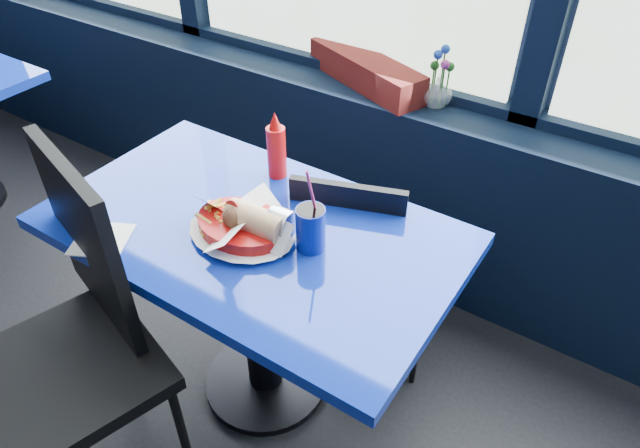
# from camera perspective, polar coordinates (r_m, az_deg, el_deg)

# --- Properties ---
(window_sill) EXTENTS (5.00, 0.26, 0.80)m
(window_sill) POSITION_cam_1_polar(r_m,az_deg,el_deg) (2.57, 0.66, 6.34)
(window_sill) COLOR black
(window_sill) RESTS_ON ground
(near_table) EXTENTS (1.20, 0.70, 0.75)m
(near_table) POSITION_cam_1_polar(r_m,az_deg,el_deg) (1.77, -6.45, -4.71)
(near_table) COLOR black
(near_table) RESTS_ON ground
(chair_near_front) EXTENTS (0.59, 0.59, 1.04)m
(chair_near_front) POSITION_cam_1_polar(r_m,az_deg,el_deg) (1.70, -23.23, -9.24)
(chair_near_front) COLOR black
(chair_near_front) RESTS_ON ground
(chair_near_back) EXTENTS (0.48, 0.48, 0.83)m
(chair_near_back) POSITION_cam_1_polar(r_m,az_deg,el_deg) (1.94, 4.90, -3.50)
(chair_near_back) COLOR black
(chair_near_back) RESTS_ON ground
(planter_box) EXTENTS (0.57, 0.34, 0.11)m
(planter_box) POSITION_cam_1_polar(r_m,az_deg,el_deg) (2.30, 4.60, 15.05)
(planter_box) COLOR maroon
(planter_box) RESTS_ON window_sill
(flower_vase) EXTENTS (0.13, 0.13, 0.23)m
(flower_vase) POSITION_cam_1_polar(r_m,az_deg,el_deg) (2.16, 11.74, 13.13)
(flower_vase) COLOR silver
(flower_vase) RESTS_ON window_sill
(food_basket) EXTENTS (0.35, 0.35, 0.10)m
(food_basket) POSITION_cam_1_polar(r_m,az_deg,el_deg) (1.59, -7.66, -0.08)
(food_basket) COLOR #B80E0C
(food_basket) RESTS_ON near_table
(ketchup_bottle) EXTENTS (0.06, 0.06, 0.22)m
(ketchup_bottle) POSITION_cam_1_polar(r_m,az_deg,el_deg) (1.80, -4.38, 7.56)
(ketchup_bottle) COLOR #B80E0C
(ketchup_bottle) RESTS_ON near_table
(soda_cup) EXTENTS (0.08, 0.08, 0.27)m
(soda_cup) POSITION_cam_1_polar(r_m,az_deg,el_deg) (1.52, -0.94, -0.37)
(soda_cup) COLOR navy
(soda_cup) RESTS_ON near_table
(napkin) EXTENTS (0.20, 0.20, 0.00)m
(napkin) POSITION_cam_1_polar(r_m,az_deg,el_deg) (1.70, -20.99, -1.45)
(napkin) COLOR white
(napkin) RESTS_ON near_table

